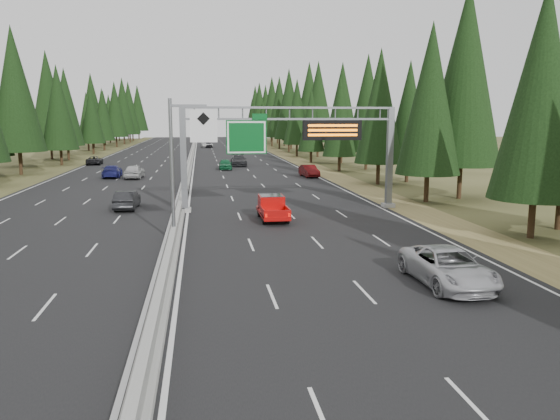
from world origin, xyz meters
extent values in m
cube|color=black|center=(0.00, 80.00, 0.04)|extent=(32.00, 260.00, 0.08)
cube|color=olive|center=(17.80, 80.00, 0.03)|extent=(3.60, 260.00, 0.06)
cube|color=#40411E|center=(-17.80, 80.00, 0.03)|extent=(3.60, 260.00, 0.06)
cube|color=gray|center=(0.00, 80.00, 0.23)|extent=(0.70, 260.00, 0.30)
cube|color=gray|center=(0.00, 80.00, 0.63)|extent=(0.30, 260.00, 0.60)
cube|color=slate|center=(0.35, 35.00, 3.98)|extent=(0.45, 0.45, 7.80)
cube|color=gray|center=(0.35, 35.00, 0.23)|extent=(0.90, 0.90, 0.30)
cube|color=slate|center=(16.20, 35.00, 3.98)|extent=(0.45, 0.45, 7.80)
cube|color=gray|center=(16.20, 35.00, 0.23)|extent=(0.90, 0.90, 0.30)
cube|color=slate|center=(8.28, 35.00, 7.80)|extent=(15.85, 0.35, 0.16)
cube|color=slate|center=(8.28, 35.00, 6.96)|extent=(15.85, 0.35, 0.16)
cube|color=#054C19|center=(5.00, 34.75, 5.63)|extent=(3.00, 0.10, 2.50)
cube|color=silver|center=(5.00, 34.69, 5.63)|extent=(2.85, 0.02, 2.35)
cube|color=#054C19|center=(6.00, 34.75, 7.13)|extent=(1.10, 0.10, 0.45)
cube|color=black|center=(11.50, 34.70, 6.13)|extent=(4.50, 0.40, 1.50)
cube|color=orange|center=(11.50, 34.48, 6.48)|extent=(3.80, 0.02, 0.18)
cube|color=orange|center=(11.50, 34.48, 6.13)|extent=(3.80, 0.02, 0.18)
cube|color=orange|center=(11.50, 34.48, 5.78)|extent=(3.80, 0.02, 0.18)
cylinder|color=slate|center=(0.00, 25.00, 4.08)|extent=(0.20, 0.20, 8.00)
cube|color=gray|center=(0.00, 25.00, 0.18)|extent=(0.50, 0.50, 0.20)
cube|color=slate|center=(1.00, 25.00, 7.68)|extent=(2.00, 0.15, 0.15)
cube|color=silver|center=(1.80, 24.88, 6.58)|extent=(1.50, 0.06, 1.80)
cylinder|color=black|center=(20.84, 23.20, 1.18)|extent=(0.40, 0.40, 2.35)
cone|color=black|center=(20.84, 23.20, 8.53)|extent=(5.30, 5.30, 12.36)
cylinder|color=black|center=(24.08, 25.31, 0.94)|extent=(0.40, 0.40, 1.88)
cylinder|color=black|center=(20.49, 37.65, 1.19)|extent=(0.40, 0.40, 2.38)
cone|color=black|center=(20.49, 37.65, 8.62)|extent=(5.35, 5.35, 12.49)
cylinder|color=black|center=(24.18, 39.13, 1.47)|extent=(0.40, 0.40, 2.95)
cone|color=black|center=(24.18, 39.13, 10.69)|extent=(6.64, 6.64, 15.48)
cylinder|color=black|center=(20.49, 50.52, 1.15)|extent=(0.40, 0.40, 2.30)
cone|color=black|center=(20.49, 50.52, 8.32)|extent=(5.17, 5.17, 12.05)
cylinder|color=black|center=(24.38, 52.17, 1.07)|extent=(0.40, 0.40, 2.13)
cone|color=black|center=(24.38, 52.17, 7.74)|extent=(4.80, 4.80, 11.21)
cylinder|color=black|center=(20.12, 65.75, 1.02)|extent=(0.40, 0.40, 2.03)
cone|color=black|center=(20.12, 65.75, 7.37)|extent=(4.58, 4.58, 10.68)
cylinder|color=black|center=(24.42, 67.59, 1.26)|extent=(0.40, 0.40, 2.52)
cone|color=black|center=(24.42, 67.59, 9.14)|extent=(5.67, 5.67, 13.24)
cylinder|color=black|center=(19.13, 80.04, 0.95)|extent=(0.40, 0.40, 1.89)
cone|color=black|center=(19.13, 80.04, 6.87)|extent=(4.26, 4.26, 9.94)
cylinder|color=black|center=(23.81, 78.87, 1.27)|extent=(0.40, 0.40, 2.53)
cone|color=black|center=(23.81, 78.87, 9.17)|extent=(5.69, 5.69, 13.28)
cylinder|color=black|center=(19.54, 95.41, 1.15)|extent=(0.40, 0.40, 2.30)
cone|color=black|center=(19.54, 95.41, 8.34)|extent=(5.17, 5.17, 12.07)
cylinder|color=black|center=(23.20, 93.85, 1.40)|extent=(0.40, 0.40, 2.79)
cone|color=black|center=(23.20, 93.85, 10.12)|extent=(6.28, 6.28, 14.66)
cylinder|color=black|center=(20.33, 109.69, 1.40)|extent=(0.40, 0.40, 2.79)
cone|color=black|center=(20.33, 109.69, 10.13)|extent=(6.29, 6.29, 14.67)
cylinder|color=black|center=(24.37, 108.26, 1.50)|extent=(0.40, 0.40, 3.00)
cone|color=black|center=(24.37, 108.26, 10.87)|extent=(6.75, 6.75, 15.75)
cylinder|color=black|center=(20.20, 122.98, 1.35)|extent=(0.40, 0.40, 2.70)
cone|color=black|center=(20.20, 122.98, 9.80)|extent=(6.08, 6.08, 14.20)
cylinder|color=black|center=(23.02, 122.78, 1.00)|extent=(0.40, 0.40, 1.99)
cone|color=black|center=(23.02, 122.78, 7.23)|extent=(4.49, 4.49, 10.47)
cylinder|color=black|center=(20.21, 136.59, 1.43)|extent=(0.40, 0.40, 2.86)
cone|color=black|center=(20.21, 136.59, 10.36)|extent=(6.43, 6.43, 15.00)
cylinder|color=black|center=(23.57, 137.31, 1.04)|extent=(0.40, 0.40, 2.07)
cone|color=black|center=(23.57, 137.31, 7.51)|extent=(4.66, 4.66, 10.88)
cylinder|color=black|center=(19.35, 149.85, 1.00)|extent=(0.40, 0.40, 1.99)
cone|color=black|center=(19.35, 149.85, 7.22)|extent=(4.48, 4.48, 10.46)
cylinder|color=black|center=(23.51, 149.84, 1.34)|extent=(0.40, 0.40, 2.69)
cone|color=black|center=(23.51, 149.84, 9.74)|extent=(6.04, 6.04, 14.10)
cylinder|color=black|center=(19.63, 161.36, 1.44)|extent=(0.40, 0.40, 2.87)
cone|color=black|center=(19.63, 161.36, 10.41)|extent=(6.46, 6.46, 15.08)
cylinder|color=black|center=(23.47, 163.35, 1.26)|extent=(0.40, 0.40, 2.51)
cone|color=black|center=(23.47, 163.35, 9.12)|extent=(5.66, 5.66, 13.20)
cylinder|color=black|center=(20.06, 178.20, 1.45)|extent=(0.40, 0.40, 2.89)
cone|color=black|center=(20.06, 178.20, 10.48)|extent=(6.50, 6.50, 15.18)
cylinder|color=black|center=(23.64, 179.20, 1.47)|extent=(0.40, 0.40, 2.94)
cone|color=black|center=(23.64, 179.20, 10.66)|extent=(6.61, 6.61, 15.43)
cylinder|color=black|center=(20.40, 192.94, 1.15)|extent=(0.40, 0.40, 2.29)
cone|color=black|center=(20.40, 192.94, 8.31)|extent=(5.16, 5.16, 12.03)
cylinder|color=black|center=(23.78, 191.60, 1.06)|extent=(0.40, 0.40, 2.12)
cone|color=black|center=(23.78, 191.60, 7.68)|extent=(4.77, 4.77, 11.13)
cylinder|color=black|center=(-20.94, 66.89, 1.47)|extent=(0.40, 0.40, 2.93)
cone|color=black|center=(-20.94, 66.89, 10.64)|extent=(6.60, 6.60, 15.41)
cylinder|color=black|center=(-19.28, 80.71, 1.20)|extent=(0.40, 0.40, 2.40)
cone|color=black|center=(-19.28, 80.71, 8.70)|extent=(5.40, 5.40, 12.60)
cylinder|color=black|center=(-24.76, 79.66, 1.47)|extent=(0.40, 0.40, 2.93)
cone|color=black|center=(-24.76, 79.66, 10.63)|extent=(6.60, 6.60, 15.39)
cylinder|color=black|center=(-20.85, 92.21, 1.24)|extent=(0.40, 0.40, 2.49)
cone|color=black|center=(-20.85, 92.21, 9.01)|extent=(5.59, 5.59, 13.05)
cylinder|color=black|center=(-24.27, 94.81, 1.49)|extent=(0.40, 0.40, 2.99)
cone|color=black|center=(-24.27, 94.81, 10.82)|extent=(6.72, 6.72, 15.67)
cylinder|color=black|center=(-19.69, 108.31, 1.09)|extent=(0.40, 0.40, 2.18)
cone|color=black|center=(-19.69, 108.31, 7.92)|extent=(4.91, 4.91, 11.46)
cylinder|color=black|center=(-24.27, 107.35, 1.32)|extent=(0.40, 0.40, 2.64)
cone|color=black|center=(-24.27, 107.35, 9.56)|extent=(5.94, 5.94, 13.85)
cylinder|color=black|center=(-19.85, 122.10, 1.11)|extent=(0.40, 0.40, 2.23)
cone|color=black|center=(-19.85, 122.10, 8.07)|extent=(5.01, 5.01, 11.69)
cylinder|color=black|center=(-23.15, 121.56, 1.03)|extent=(0.40, 0.40, 2.06)
cone|color=black|center=(-23.15, 121.56, 7.47)|extent=(4.64, 4.64, 10.82)
cylinder|color=black|center=(-19.15, 136.06, 1.30)|extent=(0.40, 0.40, 2.60)
cone|color=black|center=(-19.15, 136.06, 9.41)|extent=(5.84, 5.84, 13.63)
cylinder|color=black|center=(-24.53, 135.26, 1.45)|extent=(0.40, 0.40, 2.90)
cone|color=black|center=(-24.53, 135.26, 10.53)|extent=(6.54, 6.54, 15.25)
cylinder|color=black|center=(-19.22, 150.82, 1.46)|extent=(0.40, 0.40, 2.92)
cone|color=black|center=(-19.22, 150.82, 10.57)|extent=(6.56, 6.56, 15.32)
cylinder|color=black|center=(-23.88, 147.98, 1.17)|extent=(0.40, 0.40, 2.34)
cone|color=black|center=(-23.88, 147.98, 8.48)|extent=(5.26, 5.26, 12.28)
cylinder|color=black|center=(-19.06, 162.57, 1.44)|extent=(0.40, 0.40, 2.88)
cone|color=black|center=(-19.06, 162.57, 10.45)|extent=(6.49, 6.49, 15.13)
cylinder|color=black|center=(-24.71, 162.03, 1.14)|extent=(0.40, 0.40, 2.28)
cone|color=black|center=(-24.71, 162.03, 8.27)|extent=(5.13, 5.13, 11.97)
cylinder|color=black|center=(-19.79, 175.88, 1.06)|extent=(0.40, 0.40, 2.12)
cone|color=black|center=(-19.79, 175.88, 7.70)|extent=(4.78, 4.78, 11.15)
cylinder|color=black|center=(-24.55, 179.02, 0.89)|extent=(0.40, 0.40, 1.78)
cone|color=black|center=(-24.55, 179.02, 6.44)|extent=(4.00, 4.00, 9.33)
cylinder|color=black|center=(-19.40, 189.95, 1.49)|extent=(0.40, 0.40, 2.98)
cone|color=black|center=(-19.40, 189.95, 10.79)|extent=(6.70, 6.70, 15.62)
cylinder|color=black|center=(-23.03, 189.94, 0.90)|extent=(0.40, 0.40, 1.81)
cone|color=black|center=(-23.03, 189.94, 6.55)|extent=(4.07, 4.07, 9.49)
imported|color=#AFAFB4|center=(11.74, 14.94, 0.85)|extent=(2.67, 5.57, 1.53)
cylinder|color=black|center=(5.68, 29.26, 0.44)|extent=(0.27, 0.71, 0.71)
cylinder|color=black|center=(7.18, 29.26, 0.44)|extent=(0.27, 0.71, 0.71)
cylinder|color=black|center=(5.68, 32.19, 0.44)|extent=(0.27, 0.71, 0.71)
cylinder|color=black|center=(7.18, 32.19, 0.44)|extent=(0.27, 0.71, 0.71)
cube|color=#BD0D0B|center=(6.43, 30.77, 0.57)|extent=(1.78, 4.97, 0.27)
cube|color=#BD0D0B|center=(6.43, 31.57, 1.19)|extent=(1.69, 1.95, 0.98)
cube|color=black|center=(6.43, 31.57, 1.46)|extent=(1.51, 1.69, 0.49)
cube|color=#BD0D0B|center=(5.59, 29.44, 0.88)|extent=(0.09, 2.13, 0.53)
cube|color=#BD0D0B|center=(7.27, 29.44, 0.88)|extent=(0.09, 2.13, 0.53)
cube|color=#BD0D0B|center=(6.43, 28.37, 0.88)|extent=(1.78, 0.09, 0.53)
imported|color=#166036|center=(4.96, 69.71, 0.81)|extent=(1.77, 4.31, 1.46)
imported|color=#550C0D|center=(14.50, 58.38, 0.80)|extent=(1.93, 4.48, 1.43)
imported|color=black|center=(7.19, 75.32, 0.88)|extent=(2.31, 5.54, 1.60)
imported|color=white|center=(3.22, 129.46, 0.84)|extent=(2.87, 5.63, 1.52)
imported|color=black|center=(3.57, 128.37, 0.77)|extent=(1.97, 4.18, 1.38)
imported|color=black|center=(-4.12, 37.00, 0.79)|extent=(1.64, 4.37, 1.42)
imported|color=navy|center=(-8.89, 61.16, 0.82)|extent=(2.37, 5.23, 1.49)
imported|color=#B5B5B5|center=(-6.13, 59.71, 0.90)|extent=(2.22, 4.91, 1.64)
imported|color=black|center=(-14.50, 80.88, 0.72)|extent=(2.35, 4.71, 1.28)
camera|label=1|loc=(1.60, -5.93, 6.95)|focal=35.00mm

